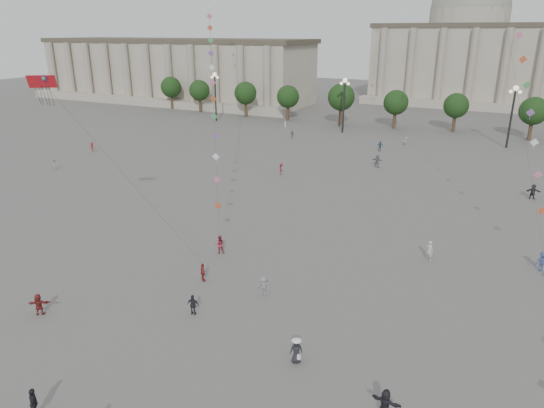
% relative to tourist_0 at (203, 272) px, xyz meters
% --- Properties ---
extents(ground, '(360.00, 360.00, 0.00)m').
position_rel_tourist_0_xyz_m(ground, '(5.23, -6.31, -0.79)').
color(ground, '#53504E').
rests_on(ground, ground).
extents(hall_west, '(84.00, 26.22, 17.20)m').
position_rel_tourist_0_xyz_m(hall_west, '(-69.77, 87.59, 7.63)').
color(hall_west, '#A29A88').
rests_on(hall_west, ground).
extents(hall_central, '(48.30, 34.30, 35.50)m').
position_rel_tourist_0_xyz_m(hall_central, '(5.23, 122.91, 13.44)').
color(hall_central, '#A29A88').
rests_on(hall_central, ground).
extents(tree_row, '(137.12, 5.12, 8.00)m').
position_rel_tourist_0_xyz_m(tree_row, '(5.23, 71.69, 4.60)').
color(tree_row, '#362A1B').
rests_on(tree_row, ground).
extents(lamp_post_far_west, '(2.00, 0.90, 10.65)m').
position_rel_tourist_0_xyz_m(lamp_post_far_west, '(-39.77, 63.69, 6.56)').
color(lamp_post_far_west, '#262628').
rests_on(lamp_post_far_west, ground).
extents(lamp_post_mid_west, '(2.00, 0.90, 10.65)m').
position_rel_tourist_0_xyz_m(lamp_post_mid_west, '(-9.77, 63.69, 6.56)').
color(lamp_post_mid_west, '#262628').
rests_on(lamp_post_mid_west, ground).
extents(lamp_post_mid_east, '(2.00, 0.90, 10.65)m').
position_rel_tourist_0_xyz_m(lamp_post_mid_east, '(20.23, 63.69, 6.56)').
color(lamp_post_mid_east, '#262628').
rests_on(lamp_post_mid_east, ground).
extents(person_crowd_0, '(1.12, 0.77, 1.77)m').
position_rel_tourist_0_xyz_m(person_crowd_0, '(1.08, 51.18, 0.09)').
color(person_crowd_0, '#345875').
rests_on(person_crowd_0, ground).
extents(person_crowd_1, '(0.97, 0.90, 1.59)m').
position_rel_tourist_0_xyz_m(person_crowd_1, '(-38.63, 18.45, 0.00)').
color(person_crowd_1, '#B9B9B5').
rests_on(person_crowd_1, ground).
extents(person_crowd_2, '(0.85, 1.17, 1.63)m').
position_rel_tourist_0_xyz_m(person_crowd_2, '(-42.32, 29.17, 0.03)').
color(person_crowd_2, maroon).
rests_on(person_crowd_2, ground).
extents(person_crowd_3, '(1.66, 0.67, 1.74)m').
position_rel_tourist_0_xyz_m(person_crowd_3, '(16.98, -8.05, 0.08)').
color(person_crowd_3, '#222227').
rests_on(person_crowd_3, ground).
extents(person_crowd_4, '(1.57, 1.23, 1.66)m').
position_rel_tourist_0_xyz_m(person_crowd_4, '(4.13, 57.14, 0.04)').
color(person_crowd_4, silver).
rests_on(person_crowd_4, ground).
extents(person_crowd_6, '(1.10, 0.71, 1.59)m').
position_rel_tourist_0_xyz_m(person_crowd_6, '(5.45, 0.23, 0.01)').
color(person_crowd_6, slate).
rests_on(person_crowd_6, ground).
extents(person_crowd_9, '(1.78, 0.88, 1.83)m').
position_rel_tourist_0_xyz_m(person_crowd_9, '(24.13, 35.08, 0.13)').
color(person_crowd_9, black).
rests_on(person_crowd_9, ground).
extents(person_crowd_10, '(0.71, 0.72, 1.68)m').
position_rel_tourist_0_xyz_m(person_crowd_10, '(-21.57, 61.69, 0.05)').
color(person_crowd_10, white).
rests_on(person_crowd_10, ground).
extents(person_crowd_12, '(1.88, 0.93, 1.94)m').
position_rel_tourist_0_xyz_m(person_crowd_12, '(3.40, 40.91, 0.18)').
color(person_crowd_12, slate).
rests_on(person_crowd_12, ground).
extents(person_crowd_13, '(0.82, 0.73, 1.89)m').
position_rel_tourist_0_xyz_m(person_crowd_13, '(15.82, 12.18, 0.15)').
color(person_crowd_13, '#B9BAB5').
rests_on(person_crowd_13, ground).
extents(person_crowd_16, '(0.92, 0.41, 1.55)m').
position_rel_tourist_0_xyz_m(person_crowd_16, '(-16.56, 54.13, -0.02)').
color(person_crowd_16, slate).
rests_on(person_crowd_16, ground).
extents(person_crowd_17, '(1.13, 1.22, 1.65)m').
position_rel_tourist_0_xyz_m(person_crowd_17, '(-7.75, 30.92, 0.03)').
color(person_crowd_17, maroon).
rests_on(person_crowd_17, ground).
extents(tourist_0, '(0.97, 0.88, 1.58)m').
position_rel_tourist_0_xyz_m(tourist_0, '(0.00, 0.00, 0.00)').
color(tourist_0, maroon).
rests_on(tourist_0, ground).
extents(tourist_1, '(1.08, 1.01, 1.78)m').
position_rel_tourist_0_xyz_m(tourist_1, '(0.47, -16.31, 0.10)').
color(tourist_1, black).
rests_on(tourist_1, ground).
extents(tourist_2, '(1.52, 1.24, 1.63)m').
position_rel_tourist_0_xyz_m(tourist_2, '(-7.72, -9.38, 0.02)').
color(tourist_2, maroon).
rests_on(tourist_2, ground).
extents(tourist_4, '(0.98, 0.56, 1.56)m').
position_rel_tourist_0_xyz_m(tourist_4, '(2.18, -4.42, -0.01)').
color(tourist_4, '#222328').
rests_on(tourist_4, ground).
extents(kite_flyer_0, '(1.07, 1.02, 1.74)m').
position_rel_tourist_0_xyz_m(kite_flyer_0, '(-1.65, 5.15, 0.08)').
color(kite_flyer_0, '#9D2A38').
rests_on(kite_flyer_0, ground).
extents(kite_flyer_1, '(1.32, 1.10, 1.77)m').
position_rel_tourist_0_xyz_m(kite_flyer_1, '(24.72, 14.35, 0.10)').
color(kite_flyer_1, navy).
rests_on(kite_flyer_1, ground).
extents(hat_person, '(0.96, 0.91, 1.69)m').
position_rel_tourist_0_xyz_m(hat_person, '(10.97, -6.00, 0.08)').
color(hat_person, black).
rests_on(hat_person, ground).
extents(dragon_kite, '(7.69, 1.75, 19.28)m').
position_rel_tourist_0_xyz_m(dragon_kite, '(-13.08, -1.79, 13.89)').
color(dragon_kite, '#AD121A').
rests_on(dragon_kite, ground).
extents(kite_train_west, '(29.17, 42.88, 64.62)m').
position_rel_tourist_0_xyz_m(kite_train_west, '(-17.00, 28.17, 20.95)').
color(kite_train_west, '#3F3F3F').
rests_on(kite_train_west, ground).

